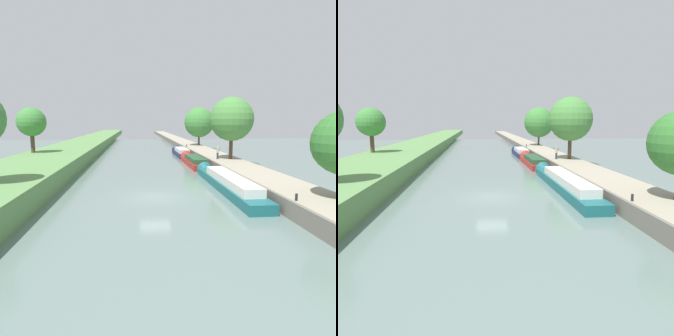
{
  "view_description": "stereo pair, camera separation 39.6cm",
  "coord_description": "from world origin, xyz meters",
  "views": [
    {
      "loc": [
        -1.53,
        -24.2,
        6.1
      ],
      "look_at": [
        1.99,
        8.76,
        1.0
      ],
      "focal_mm": 32.59,
      "sensor_mm": 36.0,
      "label": 1
    },
    {
      "loc": [
        -1.14,
        -24.24,
        6.1
      ],
      "look_at": [
        1.99,
        8.76,
        1.0
      ],
      "focal_mm": 32.59,
      "sensor_mm": 36.0,
      "label": 2
    }
  ],
  "objects": [
    {
      "name": "narrowboat_teal",
      "position": [
        6.64,
        2.5,
        0.6
      ],
      "size": [
        1.99,
        17.09,
        2.01
      ],
      "color": "#195B60",
      "rests_on": "ground_plane"
    },
    {
      "name": "stone_quay",
      "position": [
        8.12,
        0.0,
        0.59
      ],
      "size": [
        0.25,
        260.0,
        1.17
      ],
      "color": "#6B665B",
      "rests_on": "ground_plane"
    },
    {
      "name": "tree_leftbank_downstream",
      "position": [
        -15.36,
        18.71,
        5.97
      ],
      "size": [
        3.85,
        3.85,
        6.06
      ],
      "color": "#4C3828",
      "rests_on": "left_grassy_bank"
    },
    {
      "name": "ground_plane",
      "position": [
        0.0,
        0.0,
        0.0
      ],
      "size": [
        160.0,
        160.0,
        0.0
      ],
      "primitive_type": "plane",
      "color": "slate"
    },
    {
      "name": "tree_rightbank_midfar",
      "position": [
        11.71,
        38.73,
        5.86
      ],
      "size": [
        6.16,
        6.16,
        7.83
      ],
      "color": "#4C3828",
      "rests_on": "right_towpath"
    },
    {
      "name": "narrowboat_red",
      "position": [
        6.64,
        18.32,
        0.52
      ],
      "size": [
        2.18,
        12.14,
        2.07
      ],
      "color": "maroon",
      "rests_on": "ground_plane"
    },
    {
      "name": "right_towpath",
      "position": [
        10.39,
        0.0,
        0.56
      ],
      "size": [
        4.3,
        260.0,
        1.12
      ],
      "color": "#9E937F",
      "rests_on": "ground_plane"
    },
    {
      "name": "mooring_bollard_near",
      "position": [
        8.54,
        -6.42,
        1.35
      ],
      "size": [
        0.16,
        0.16,
        0.45
      ],
      "color": "black",
      "rests_on": "right_towpath"
    },
    {
      "name": "narrowboat_navy",
      "position": [
        6.58,
        30.04,
        0.57
      ],
      "size": [
        2.03,
        11.22,
        1.99
      ],
      "color": "#141E42",
      "rests_on": "ground_plane"
    },
    {
      "name": "mooring_bollard_far",
      "position": [
        8.54,
        35.1,
        1.35
      ],
      "size": [
        0.16,
        0.16,
        0.45
      ],
      "color": "black",
      "rests_on": "right_towpath"
    },
    {
      "name": "tree_rightbank_midnear",
      "position": [
        11.07,
        15.08,
        6.37
      ],
      "size": [
        5.74,
        5.74,
        8.13
      ],
      "color": "#4C3828",
      "rests_on": "right_towpath"
    },
    {
      "name": "person_walking",
      "position": [
        9.32,
        15.18,
        2.0
      ],
      "size": [
        0.34,
        0.34,
        1.66
      ],
      "color": "#282D42",
      "rests_on": "right_towpath"
    }
  ]
}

